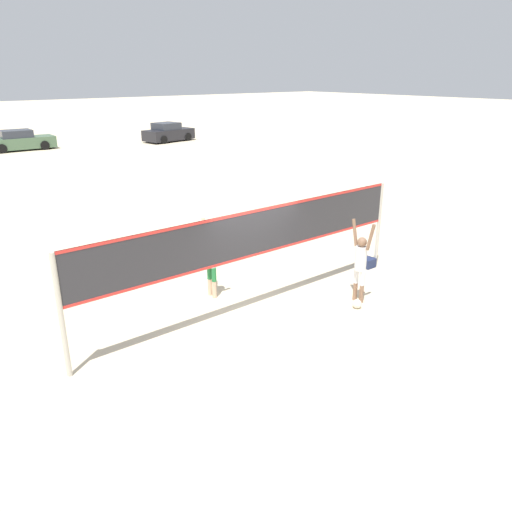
% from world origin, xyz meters
% --- Properties ---
extents(ground_plane, '(200.00, 200.00, 0.00)m').
position_xyz_m(ground_plane, '(0.00, 0.00, 0.00)').
color(ground_plane, beige).
extents(volleyball_net, '(9.06, 0.10, 2.46)m').
position_xyz_m(volleyball_net, '(0.00, 0.00, 1.80)').
color(volleyball_net, beige).
rests_on(volleyball_net, ground_plane).
extents(player_spiker, '(0.28, 0.69, 2.06)m').
position_xyz_m(player_spiker, '(2.25, -1.24, 1.08)').
color(player_spiker, '#8C664C').
rests_on(player_spiker, ground_plane).
extents(player_blocker, '(0.28, 0.69, 2.00)m').
position_xyz_m(player_blocker, '(-0.41, 1.25, 1.05)').
color(player_blocker, beige).
rests_on(player_blocker, ground_plane).
extents(volleyball, '(0.22, 0.22, 0.22)m').
position_xyz_m(volleyball, '(1.92, -1.49, 0.11)').
color(volleyball, silver).
rests_on(volleyball, ground_plane).
extents(gear_bag, '(0.36, 0.34, 0.27)m').
position_xyz_m(gear_bag, '(4.26, 0.09, 0.14)').
color(gear_bag, navy).
rests_on(gear_bag, ground_plane).
extents(parked_car_near, '(4.33, 2.53, 1.50)m').
position_xyz_m(parked_car_near, '(13.65, 28.37, 0.67)').
color(parked_car_near, '#232328').
rests_on(parked_car_near, ground_plane).
extents(parked_car_mid, '(4.67, 2.00, 1.44)m').
position_xyz_m(parked_car_mid, '(2.85, 30.79, 0.65)').
color(parked_car_mid, '#4C6B4C').
rests_on(parked_car_mid, ground_plane).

